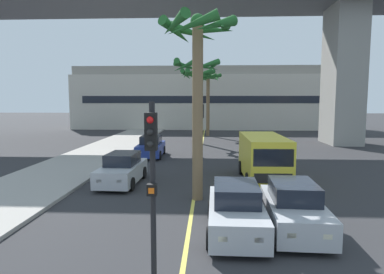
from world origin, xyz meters
The scene contains 15 objects.
sidewalk_left centered at (-8.00, 16.00, 0.07)m, with size 4.80×80.00×0.15m, color #9E9991.
lane_stripe_center centered at (0.00, 24.00, 0.00)m, with size 0.14×56.00×0.01m, color #DBCC4C.
bridge_overpass centered at (1.27, 34.75, 13.59)m, with size 72.06×8.00×17.16m.
pier_building_backdrop centered at (0.00, 52.56, 4.40)m, with size 38.16×8.04×8.93m.
car_queue_front centered at (-3.73, 18.00, 0.72)m, with size 1.94×4.15×1.56m.
car_queue_second centered at (-3.69, 26.28, 0.72)m, with size 1.89×4.13×1.56m.
car_queue_third centered at (3.41, 12.21, 0.72)m, with size 1.96×4.16×1.56m.
car_queue_fourth centered at (1.51, 11.90, 0.72)m, with size 1.89×4.13×1.56m.
delivery_van centered at (3.48, 19.00, 1.29)m, with size 2.22×5.28×2.36m.
traffic_light_median_near centered at (-0.53, 8.13, 2.71)m, with size 0.24×0.37×4.20m.
traffic_light_median_far centered at (0.23, 20.32, 2.71)m, with size 0.24×0.37×4.20m.
palm_tree_near_median centered at (-0.52, 34.36, 5.99)m, with size 3.49×3.55×7.26m.
palm_tree_mid_median centered at (-0.32, 26.59, 5.83)m, with size 3.58×3.67×7.27m.
palm_tree_far_median centered at (0.48, 41.17, 6.01)m, with size 3.15×3.19×7.34m.
palm_tree_farthest_median centered at (0.18, 15.47, 6.01)m, with size 3.26×3.30×7.69m.
Camera 1 is at (0.64, 1.31, 4.24)m, focal length 31.87 mm.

